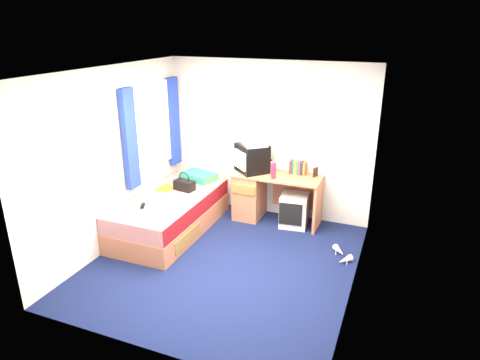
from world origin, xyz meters
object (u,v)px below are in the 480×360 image
at_px(remote_control, 143,206).
at_px(desk, 261,194).
at_px(aerosol_can, 271,167).
at_px(water_bottle, 149,198).
at_px(pillow, 199,176).
at_px(colour_swatch_fan, 151,214).
at_px(white_heels, 342,255).
at_px(towel, 173,206).
at_px(crt_tv, 252,158).
at_px(handbag, 184,185).
at_px(bed, 170,214).
at_px(pink_water_bottle, 273,171).
at_px(magazine, 166,188).
at_px(picture_frame, 315,172).
at_px(storage_cube, 294,210).
at_px(vcr, 252,142).

bearing_deg(remote_control, desk, 21.33).
distance_m(aerosol_can, water_bottle, 1.88).
xyz_separation_m(pillow, colour_swatch_fan, (0.01, -1.39, -0.05)).
distance_m(pillow, aerosol_can, 1.18).
bearing_deg(white_heels, towel, -167.71).
xyz_separation_m(aerosol_can, remote_control, (-1.37, -1.42, -0.29)).
distance_m(crt_tv, handbag, 1.09).
height_order(desk, water_bottle, desk).
bearing_deg(towel, bed, 127.70).
bearing_deg(towel, pillow, 99.60).
bearing_deg(water_bottle, crt_tv, 45.72).
relative_size(remote_control, white_heels, 0.36).
xyz_separation_m(bed, pink_water_bottle, (1.33, 0.73, 0.59)).
bearing_deg(colour_swatch_fan, handbag, 90.72).
height_order(aerosol_can, magazine, aerosol_can).
xyz_separation_m(magazine, colour_swatch_fan, (0.29, -0.87, -0.00)).
height_order(bed, remote_control, remote_control).
height_order(crt_tv, towel, crt_tv).
bearing_deg(handbag, water_bottle, -105.67).
bearing_deg(picture_frame, aerosol_can, -157.22).
xyz_separation_m(storage_cube, white_heels, (0.84, -0.70, -0.21)).
distance_m(magazine, colour_swatch_fan, 0.92).
bearing_deg(desk, pillow, -172.88).
relative_size(storage_cube, aerosol_can, 2.67).
relative_size(pink_water_bottle, magazine, 0.80).
relative_size(bed, crt_tv, 3.40).
distance_m(bed, desk, 1.42).
bearing_deg(towel, handbag, 106.01).
xyz_separation_m(desk, handbag, (-1.00, -0.60, 0.22)).
distance_m(water_bottle, remote_control, 0.21).
relative_size(handbag, white_heels, 0.74).
bearing_deg(water_bottle, white_heels, 7.98).
bearing_deg(crt_tv, remote_control, -87.13).
distance_m(water_bottle, white_heels, 2.75).
bearing_deg(white_heels, handbag, 175.84).
relative_size(picture_frame, white_heels, 0.32).
xyz_separation_m(pink_water_bottle, towel, (-1.06, -1.08, -0.28)).
bearing_deg(towel, desk, 57.20).
bearing_deg(pillow, picture_frame, 8.43).
xyz_separation_m(picture_frame, aerosol_can, (-0.66, -0.07, 0.02)).
bearing_deg(vcr, desk, 47.78).
xyz_separation_m(crt_tv, picture_frame, (0.95, 0.14, -0.14)).
distance_m(bed, remote_control, 0.55).
xyz_separation_m(towel, remote_control, (-0.42, -0.09, -0.03)).
xyz_separation_m(storage_cube, picture_frame, (0.24, 0.21, 0.57)).
distance_m(desk, handbag, 1.18).
bearing_deg(pink_water_bottle, pillow, 177.68).
xyz_separation_m(crt_tv, vcr, (0.00, 0.00, 0.26)).
bearing_deg(magazine, pink_water_bottle, 17.23).
distance_m(storage_cube, water_bottle, 2.15).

